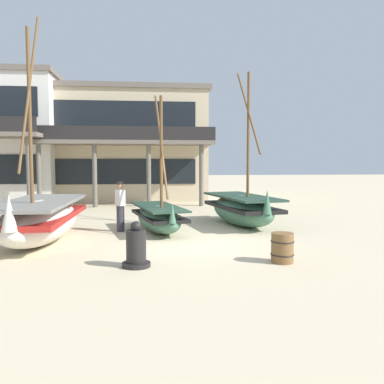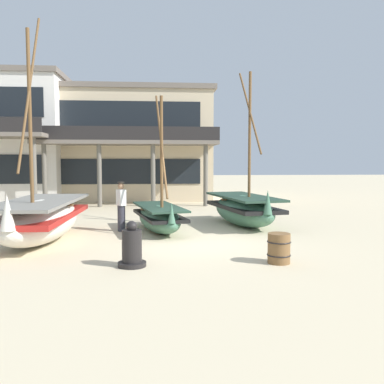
{
  "view_description": "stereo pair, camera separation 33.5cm",
  "coord_description": "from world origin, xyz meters",
  "px_view_note": "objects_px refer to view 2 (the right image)",
  "views": [
    {
      "loc": [
        -1.35,
        -11.76,
        2.35
      ],
      "look_at": [
        0.0,
        1.0,
        1.4
      ],
      "focal_mm": 37.97,
      "sensor_mm": 36.0,
      "label": 1
    },
    {
      "loc": [
        -1.02,
        -11.79,
        2.35
      ],
      "look_at": [
        0.0,
        1.0,
        1.4
      ],
      "focal_mm": 37.97,
      "sensor_mm": 36.0,
      "label": 2
    }
  ],
  "objects_px": {
    "fisherman_by_hull": "(121,207)",
    "harbor_building_main": "(133,145)",
    "fishing_boat_near_left": "(159,217)",
    "fishing_boat_far_right": "(243,209)",
    "wooden_barrel": "(279,248)",
    "fishing_boat_centre_large": "(40,219)",
    "harbor_building_annex": "(7,139)",
    "capstan_winch": "(132,248)"
  },
  "relations": [
    {
      "from": "fishing_boat_far_right",
      "to": "harbor_building_main",
      "type": "bearing_deg",
      "value": 111.91
    },
    {
      "from": "fishing_boat_near_left",
      "to": "harbor_building_annex",
      "type": "distance_m",
      "value": 15.2
    },
    {
      "from": "fishing_boat_centre_large",
      "to": "fisherman_by_hull",
      "type": "relative_size",
      "value": 3.91
    },
    {
      "from": "fishing_boat_centre_large",
      "to": "fishing_boat_far_right",
      "type": "bearing_deg",
      "value": 20.78
    },
    {
      "from": "fishing_boat_centre_large",
      "to": "capstan_winch",
      "type": "height_order",
      "value": "fishing_boat_centre_large"
    },
    {
      "from": "fishing_boat_far_right",
      "to": "fisherman_by_hull",
      "type": "bearing_deg",
      "value": -168.44
    },
    {
      "from": "fishing_boat_far_right",
      "to": "capstan_winch",
      "type": "bearing_deg",
      "value": -123.45
    },
    {
      "from": "fishing_boat_near_left",
      "to": "harbor_building_main",
      "type": "bearing_deg",
      "value": 97.45
    },
    {
      "from": "fisherman_by_hull",
      "to": "harbor_building_main",
      "type": "relative_size",
      "value": 0.17
    },
    {
      "from": "capstan_winch",
      "to": "fishing_boat_centre_large",
      "type": "bearing_deg",
      "value": 133.02
    },
    {
      "from": "fisherman_by_hull",
      "to": "fishing_boat_centre_large",
      "type": "bearing_deg",
      "value": -144.14
    },
    {
      "from": "fishing_boat_centre_large",
      "to": "harbor_building_main",
      "type": "xyz_separation_m",
      "value": [
        1.8,
        14.5,
        2.75
      ]
    },
    {
      "from": "fishing_boat_far_right",
      "to": "harbor_building_annex",
      "type": "relative_size",
      "value": 0.66
    },
    {
      "from": "fishing_boat_near_left",
      "to": "fishing_boat_far_right",
      "type": "height_order",
      "value": "fishing_boat_far_right"
    },
    {
      "from": "fishing_boat_centre_large",
      "to": "harbor_building_annex",
      "type": "bearing_deg",
      "value": 113.09
    },
    {
      "from": "fishing_boat_near_left",
      "to": "fisherman_by_hull",
      "type": "bearing_deg",
      "value": 170.64
    },
    {
      "from": "fishing_boat_near_left",
      "to": "fishing_boat_centre_large",
      "type": "distance_m",
      "value": 3.78
    },
    {
      "from": "fisherman_by_hull",
      "to": "harbor_building_annex",
      "type": "bearing_deg",
      "value": 124.21
    },
    {
      "from": "fishing_boat_far_right",
      "to": "wooden_barrel",
      "type": "relative_size",
      "value": 8.06
    },
    {
      "from": "fishing_boat_centre_large",
      "to": "fishing_boat_far_right",
      "type": "xyz_separation_m",
      "value": [
        6.62,
        2.51,
        -0.06
      ]
    },
    {
      "from": "fishing_boat_centre_large",
      "to": "fisherman_by_hull",
      "type": "xyz_separation_m",
      "value": [
        2.23,
        1.61,
        0.15
      ]
    },
    {
      "from": "fishing_boat_far_right",
      "to": "harbor_building_main",
      "type": "relative_size",
      "value": 0.56
    },
    {
      "from": "wooden_barrel",
      "to": "harbor_building_main",
      "type": "relative_size",
      "value": 0.07
    },
    {
      "from": "wooden_barrel",
      "to": "harbor_building_annex",
      "type": "height_order",
      "value": "harbor_building_annex"
    },
    {
      "from": "fishing_boat_centre_large",
      "to": "wooden_barrel",
      "type": "xyz_separation_m",
      "value": [
        6.29,
        -3.08,
        -0.33
      ]
    },
    {
      "from": "wooden_barrel",
      "to": "harbor_building_annex",
      "type": "bearing_deg",
      "value": 126.25
    },
    {
      "from": "fishing_boat_near_left",
      "to": "wooden_barrel",
      "type": "bearing_deg",
      "value": -58.17
    },
    {
      "from": "capstan_winch",
      "to": "harbor_building_main",
      "type": "relative_size",
      "value": 0.1
    },
    {
      "from": "fisherman_by_hull",
      "to": "fishing_boat_far_right",
      "type": "bearing_deg",
      "value": 11.56
    },
    {
      "from": "fishing_boat_near_left",
      "to": "wooden_barrel",
      "type": "height_order",
      "value": "fishing_boat_near_left"
    },
    {
      "from": "fishing_boat_centre_large",
      "to": "capstan_winch",
      "type": "distance_m",
      "value": 4.26
    },
    {
      "from": "fishing_boat_near_left",
      "to": "fishing_boat_far_right",
      "type": "xyz_separation_m",
      "value": [
        3.11,
        1.11,
        0.12
      ]
    },
    {
      "from": "wooden_barrel",
      "to": "harbor_building_main",
      "type": "height_order",
      "value": "harbor_building_main"
    },
    {
      "from": "fisherman_by_hull",
      "to": "harbor_building_annex",
      "type": "distance_m",
      "value": 14.23
    },
    {
      "from": "fishing_boat_near_left",
      "to": "capstan_winch",
      "type": "distance_m",
      "value": 4.56
    },
    {
      "from": "harbor_building_main",
      "to": "harbor_building_annex",
      "type": "xyz_separation_m",
      "value": [
        -7.4,
        -1.36,
        0.29
      ]
    },
    {
      "from": "harbor_building_main",
      "to": "wooden_barrel",
      "type": "bearing_deg",
      "value": -75.66
    },
    {
      "from": "wooden_barrel",
      "to": "fishing_boat_centre_large",
      "type": "bearing_deg",
      "value": 153.91
    },
    {
      "from": "fisherman_by_hull",
      "to": "harbor_building_main",
      "type": "distance_m",
      "value": 13.15
    },
    {
      "from": "wooden_barrel",
      "to": "capstan_winch",
      "type": "bearing_deg",
      "value": -179.49
    },
    {
      "from": "fishing_boat_centre_large",
      "to": "wooden_barrel",
      "type": "distance_m",
      "value": 7.01
    },
    {
      "from": "fishing_boat_centre_large",
      "to": "harbor_building_annex",
      "type": "xyz_separation_m",
      "value": [
        -5.6,
        13.14,
        3.04
      ]
    }
  ]
}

